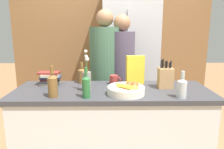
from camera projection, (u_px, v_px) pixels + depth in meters
kitchen_island at (112, 136)px, 2.06m from camera, size 1.76×0.64×0.91m
back_wall_wood at (111, 38)px, 3.34m from camera, size 2.96×0.12×2.60m
refrigerator at (130, 60)px, 3.05m from camera, size 0.73×0.63×2.03m
fruit_bowl at (127, 89)px, 1.82m from camera, size 0.31×0.31×0.10m
knife_block at (165, 78)px, 1.99m from camera, size 0.13×0.11×0.27m
flower_vase at (87, 79)px, 1.89m from camera, size 0.07×0.07×0.36m
cereal_box at (135, 70)px, 2.13m from camera, size 0.18×0.08×0.28m
coffee_mug at (114, 80)px, 2.13m from camera, size 0.11×0.08×0.09m
book_stack at (50, 78)px, 2.12m from camera, size 0.22×0.16×0.13m
bottle_oil at (86, 86)px, 1.72m from camera, size 0.06×0.06×0.25m
bottle_vinegar at (82, 75)px, 2.17m from camera, size 0.08×0.08×0.21m
bottle_wine at (182, 87)px, 1.72m from camera, size 0.08×0.08×0.22m
bottle_water at (53, 85)px, 1.73m from camera, size 0.08×0.08×0.25m
person_at_sink at (105, 74)px, 2.55m from camera, size 0.36×0.36×1.66m
person_in_blue at (122, 76)px, 2.53m from camera, size 0.29×0.29×1.60m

